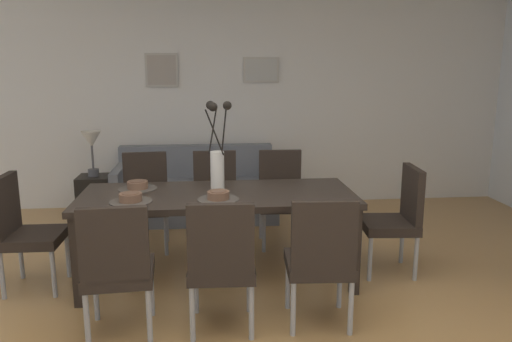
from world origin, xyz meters
TOP-DOWN VIEW (x-y plane):
  - ground_plane at (0.00, 0.00)m, footprint 9.00×9.00m
  - back_wall_panel at (0.00, 3.25)m, footprint 9.00×0.10m
  - dining_table at (-0.10, 0.89)m, footprint 2.20×0.89m
  - dining_chair_near_left at (-0.77, 0.04)m, footprint 0.47×0.47m
  - dining_chair_near_right at (-0.78, 1.73)m, footprint 0.46×0.46m
  - dining_chair_far_left at (-0.10, 0.05)m, footprint 0.46×0.46m
  - dining_chair_far_right at (-0.11, 1.74)m, footprint 0.44×0.44m
  - dining_chair_mid_left at (0.55, 0.05)m, footprint 0.47×0.47m
  - dining_chair_mid_right at (0.54, 1.72)m, footprint 0.46×0.46m
  - dining_chair_head_west at (-1.63, 0.87)m, footprint 0.45×0.45m
  - dining_chair_head_east at (1.42, 0.90)m, footprint 0.47×0.47m
  - centerpiece_vase at (-0.10, 0.90)m, footprint 0.21×0.23m
  - placemat_near_left at (-0.76, 0.69)m, footprint 0.32×0.32m
  - bowl_near_left at (-0.76, 0.69)m, footprint 0.17×0.17m
  - placemat_near_right at (-0.76, 1.09)m, footprint 0.32×0.32m
  - bowl_near_right at (-0.76, 1.09)m, footprint 0.17×0.17m
  - placemat_far_left at (-0.10, 0.69)m, footprint 0.32×0.32m
  - bowl_far_left at (-0.10, 0.69)m, footprint 0.17×0.17m
  - sofa at (-0.31, 2.70)m, footprint 1.83×0.84m
  - side_table at (-1.46, 2.64)m, footprint 0.36×0.36m
  - table_lamp at (-1.46, 2.64)m, footprint 0.22×0.22m
  - framed_picture_left at (-0.71, 3.18)m, footprint 0.39×0.03m
  - framed_picture_center at (0.50, 3.18)m, footprint 0.44×0.03m

SIDE VIEW (x-z plane):
  - ground_plane at x=0.00m, z-range 0.00..0.00m
  - side_table at x=-1.46m, z-range 0.00..0.52m
  - sofa at x=-0.31m, z-range -0.12..0.68m
  - dining_chair_near_left at x=-0.77m, z-range 0.05..0.97m
  - dining_chair_near_right at x=-0.78m, z-range 0.05..0.97m
  - dining_chair_far_left at x=-0.10m, z-range 0.05..0.97m
  - dining_chair_far_right at x=-0.11m, z-range 0.05..0.97m
  - dining_chair_mid_left at x=0.55m, z-range 0.05..0.97m
  - dining_chair_mid_right at x=0.54m, z-range 0.05..0.97m
  - dining_chair_head_west at x=-1.63m, z-range 0.05..0.97m
  - dining_chair_head_east at x=1.42m, z-range 0.05..0.97m
  - dining_table at x=-0.10m, z-range 0.30..1.04m
  - placemat_near_left at x=-0.76m, z-range 0.74..0.75m
  - placemat_near_right at x=-0.76m, z-range 0.74..0.75m
  - placemat_far_left at x=-0.10m, z-range 0.74..0.75m
  - bowl_near_left at x=-0.76m, z-range 0.75..0.81m
  - bowl_near_right at x=-0.76m, z-range 0.75..0.81m
  - bowl_far_left at x=-0.10m, z-range 0.75..0.81m
  - table_lamp at x=-1.46m, z-range 0.64..1.15m
  - centerpiece_vase at x=-0.10m, z-range 0.66..1.39m
  - back_wall_panel at x=0.00m, z-range 0.00..2.60m
  - framed_picture_left at x=-0.71m, z-range 1.49..1.89m
  - framed_picture_center at x=0.50m, z-range 1.53..1.84m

